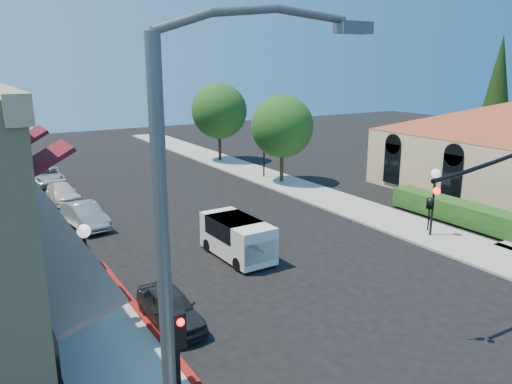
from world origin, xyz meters
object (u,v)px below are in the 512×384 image
secondary_signal (179,352)px  lamppost_right_far (264,143)px  street_tree_a (282,127)px  parked_car_c (63,193)px  lamppost_left_far (26,172)px  parked_car_b (85,216)px  cobra_streetlight (189,306)px  white_van (238,236)px  lamppost_left_near (85,249)px  parked_car_d (48,176)px  conifer_far (497,91)px  parked_car_a (170,308)px  street_tree_b (219,111)px  lamppost_right_near (435,185)px

secondary_signal → lamppost_right_far: 27.98m
street_tree_a → parked_car_c: (-15.00, 3.00, -3.64)m
street_tree_a → lamppost_left_far: bearing=180.0°
street_tree_a → parked_car_b: bearing=-168.0°
cobra_streetlight → white_van: (7.88, 12.72, -4.23)m
lamppost_left_near → parked_car_d: (2.30, 22.58, -2.11)m
street_tree_a → secondary_signal: 26.64m
parked_car_b → street_tree_a: bearing=4.2°
conifer_far → parked_car_b: bearing=178.6°
street_tree_a → lamppost_left_near: (-17.30, -14.00, -1.46)m
cobra_streetlight → lamppost_left_far: size_ratio=2.61×
parked_car_a → street_tree_b: bearing=59.3°
lamppost_right_far → white_van: size_ratio=0.87×
secondary_signal → lamppost_left_near: lamppost_left_near is taller
street_tree_a → street_tree_b: 10.01m
conifer_far → lamppost_left_far: bearing=173.7°
parked_car_d → lamppost_right_far: bearing=-21.5°
parked_car_a → lamppost_left_far: bearing=98.4°
white_van → parked_car_b: bearing=121.3°
conifer_far → white_van: bearing=-166.0°
secondary_signal → lamppost_right_far: lamppost_right_far is taller
conifer_far → parked_car_b: conifer_far is taller
conifer_far → lamppost_right_far: 20.72m
conifer_far → secondary_signal: 39.85m
secondary_signal → street_tree_a: bearing=50.8°
street_tree_a → lamppost_left_far: (-17.30, 0.00, -1.46)m
lamppost_left_far → lamppost_right_near: (17.00, -14.00, 0.00)m
lamppost_right_far → parked_car_c: size_ratio=0.93×
parked_car_b → secondary_signal: bearing=-103.7°
lamppost_right_far → parked_car_a: lamppost_right_far is taller
street_tree_b → secondary_signal: 34.97m
street_tree_a → lamppost_left_near: bearing=-141.0°
lamppost_right_near → street_tree_b: bearing=89.3°
lamppost_right_far → lamppost_right_near: bearing=-90.0°
lamppost_right_near → parked_car_c: size_ratio=0.93×
cobra_streetlight → lamppost_left_near: 10.34m
secondary_signal → parked_car_a: size_ratio=0.93×
secondary_signal → lamppost_right_far: size_ratio=0.93×
street_tree_a → white_van: bearing=-131.8°
parked_car_c → parked_car_d: 5.59m
secondary_signal → parked_car_b: bearing=84.1°
street_tree_b → secondary_signal: (-16.80, -30.59, -2.23)m
cobra_streetlight → lamppost_right_near: cobra_streetlight is taller
street_tree_a → parked_car_c: street_tree_a is taller
lamppost_left_near → lamppost_right_far: bearing=43.3°
parked_car_c → white_van: bearing=-73.0°
lamppost_left_far → parked_car_a: lamppost_left_far is taller
street_tree_a → cobra_streetlight: bearing=-126.8°
parked_car_a → parked_car_d: parked_car_d is taller
cobra_streetlight → parked_car_b: 21.53m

